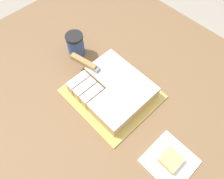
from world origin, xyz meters
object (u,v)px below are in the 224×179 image
(knife, at_px, (90,66))
(brownie, at_px, (171,160))
(cake, at_px, (113,90))
(cake_board, at_px, (112,94))
(coffee_cup, at_px, (76,45))

(knife, height_order, brownie, knife)
(cake, distance_m, knife, 0.13)
(cake_board, distance_m, knife, 0.14)
(brownie, bearing_deg, cake, 172.09)
(knife, bearing_deg, cake, -10.28)
(brownie, bearing_deg, coffee_cup, 172.64)
(cake, height_order, coffee_cup, coffee_cup)
(cake, bearing_deg, brownie, -7.91)
(knife, height_order, coffee_cup, coffee_cup)
(brownie, bearing_deg, cake_board, 172.69)
(cake, height_order, knife, knife)
(knife, xyz_separation_m, coffee_cup, (-0.14, 0.04, -0.02))
(cake_board, relative_size, knife, 1.02)
(cake_board, relative_size, coffee_cup, 3.00)
(cake, xyz_separation_m, brownie, (0.33, -0.05, -0.02))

